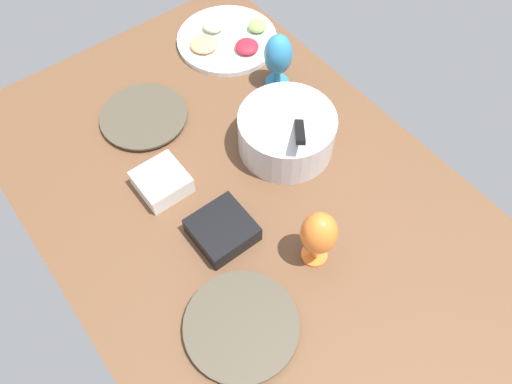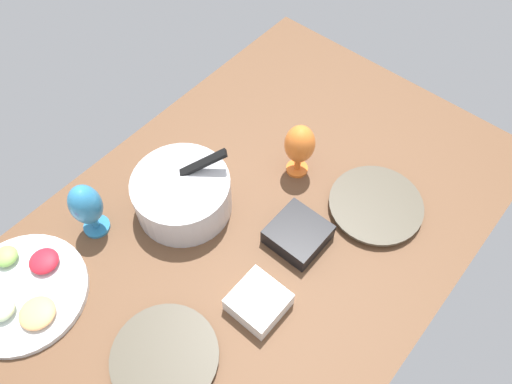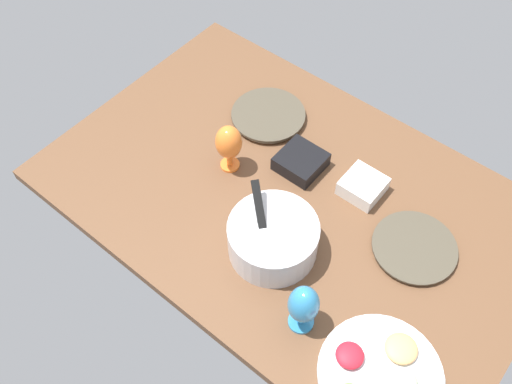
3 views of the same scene
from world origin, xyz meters
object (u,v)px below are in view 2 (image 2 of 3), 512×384
Objects in this scene: hurricane_glass_orange at (300,145)px; square_bowl_black at (298,233)px; square_bowl_white at (258,302)px; mixing_bowl at (182,193)px; hurricane_glass_blue at (86,206)px; dinner_plate_left at (165,357)px; fruit_platter at (23,291)px; dinner_plate_right at (376,206)px.

hurricane_glass_orange is 25.57cm from square_bowl_black.
square_bowl_white is at bearing -168.53° from square_bowl_black.
hurricane_glass_blue is (-21.15, 13.85, 4.60)cm from mixing_bowl.
dinner_plate_left is 1.39× the size of hurricane_glass_blue.
square_bowl_white reaches higher than dinner_plate_left.
hurricane_glass_orange is 1.28× the size of square_bowl_black.
mixing_bowl is 37.32cm from square_bowl_white.
mixing_bowl is at bearing 152.23° from hurricane_glass_orange.
hurricane_glass_blue is (25.12, 1.30, 9.70)cm from fruit_platter.
dinner_plate_right is 27.94cm from hurricane_glass_orange.
square_bowl_white is (36.87, -48.50, 1.65)cm from fruit_platter.
dinner_plate_right is 2.10× the size of square_bowl_white.
dinner_plate_left is 0.97× the size of dinner_plate_right.
dinner_plate_right is at bearing -25.63° from square_bowl_black.
dinner_plate_left is at bearing -170.76° from hurricane_glass_orange.
mixing_bowl is 1.88× the size of square_bowl_black.
dinner_plate_left is 1.80× the size of square_bowl_black.
mixing_bowl is at bearing 38.76° from dinner_plate_left.
square_bowl_white reaches higher than dinner_plate_right.
mixing_bowl is 2.13× the size of square_bowl_white.
fruit_platter is 73.55cm from square_bowl_black.
dinner_plate_right is at bearing -50.21° from mixing_bowl.
square_bowl_white is at bearing -154.77° from hurricane_glass_orange.
hurricane_glass_blue is at bearing 72.64° from dinner_plate_left.
hurricane_glass_blue is 1.46× the size of square_bowl_white.
mixing_bowl is 1.47× the size of hurricane_glass_orange.
square_bowl_white reaches higher than square_bowl_black.
dinner_plate_right is 1.85× the size of square_bowl_black.
hurricane_glass_blue is at bearing 2.96° from fruit_platter.
square_bowl_black is (58.89, -44.04, 1.54)cm from fruit_platter.
fruit_platter is (-81.54, 54.90, 0.21)cm from dinner_plate_right.
hurricane_glass_blue is 57.11cm from square_bowl_black.
fruit_platter is at bearing 164.82° from mixing_bowl.
dinner_plate_right reaches higher than dinner_plate_left.
hurricane_glass_blue is at bearing 126.68° from square_bowl_black.
hurricane_glass_orange is 46.10cm from square_bowl_white.
mixing_bowl is 48.21cm from fruit_platter.
fruit_platter is (-46.27, 12.55, -5.10)cm from mixing_bowl.
mixing_bowl is (34.01, 27.31, 5.61)cm from dinner_plate_left.
dinner_plate_left is 0.96× the size of mixing_bowl.
hurricane_glass_blue reaches higher than hurricane_glass_orange.
mixing_bowl reaches higher than fruit_platter.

